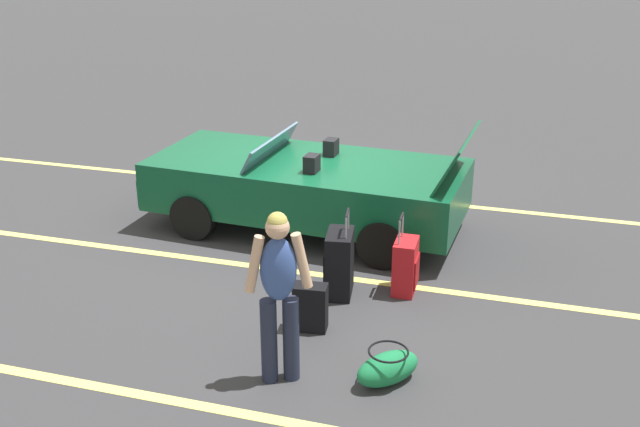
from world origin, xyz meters
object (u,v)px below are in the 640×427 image
suitcase_large_black (339,264)px  suitcase_small_carryon (310,307)px  convertible_car (293,185)px  suitcase_medium_bright (406,266)px  duffel_bag (388,368)px  traveler_person (279,289)px

suitcase_large_black → suitcase_small_carryon: bearing=75.5°
convertible_car → suitcase_medium_bright: bearing=144.7°
convertible_car → duffel_bag: convertible_car is taller
suitcase_small_carryon → suitcase_large_black: bearing=-12.1°
duffel_bag → convertible_car: bearing=-58.9°
suitcase_large_black → suitcase_medium_bright: size_ratio=1.09×
suitcase_large_black → suitcase_medium_bright: (-0.70, -0.26, -0.06)m
suitcase_small_carryon → traveler_person: (0.01, 0.92, 0.68)m
suitcase_large_black → suitcase_small_carryon: suitcase_large_black is taller
suitcase_medium_bright → convertible_car: bearing=139.9°
convertible_car → suitcase_large_black: convertible_car is taller
suitcase_small_carryon → suitcase_medium_bright: bearing=-42.2°
convertible_car → suitcase_small_carryon: 2.74m
convertible_car → suitcase_small_carryon: convertible_car is taller
convertible_car → traveler_person: 3.60m
duffel_bag → suitcase_small_carryon: bearing=-36.9°
duffel_bag → suitcase_large_black: bearing=-60.6°
suitcase_large_black → traveler_person: (0.09, 1.74, 0.56)m
suitcase_large_black → duffel_bag: suitcase_large_black is taller
suitcase_large_black → duffel_bag: bearing=110.8°
suitcase_large_black → duffel_bag: 1.77m
suitcase_medium_bright → traveler_person: traveler_person is taller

